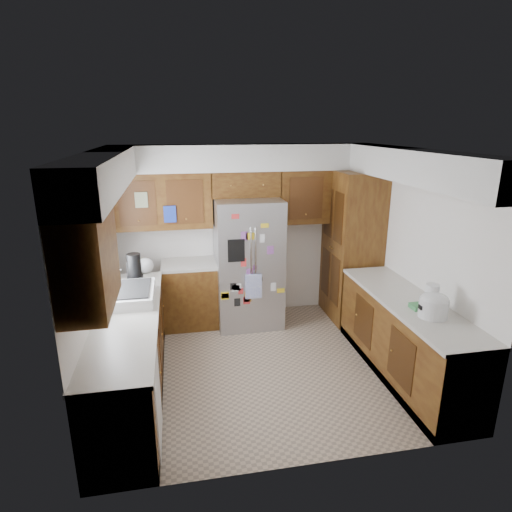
# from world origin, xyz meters

# --- Properties ---
(floor) EXTENTS (3.60, 3.60, 0.00)m
(floor) POSITION_xyz_m (0.00, 0.00, 0.00)
(floor) COLOR tan
(floor) RESTS_ON ground
(room_shell) EXTENTS (3.64, 3.24, 2.52)m
(room_shell) POSITION_xyz_m (-0.11, 0.36, 1.82)
(room_shell) COLOR white
(room_shell) RESTS_ON ground
(left_counter_run) EXTENTS (1.36, 3.20, 0.92)m
(left_counter_run) POSITION_xyz_m (-1.36, 0.03, 0.43)
(left_counter_run) COLOR #43200D
(left_counter_run) RESTS_ON ground
(right_counter_run) EXTENTS (0.63, 2.25, 0.92)m
(right_counter_run) POSITION_xyz_m (1.50, -0.47, 0.42)
(right_counter_run) COLOR #43200D
(right_counter_run) RESTS_ON ground
(pantry) EXTENTS (0.60, 0.90, 2.15)m
(pantry) POSITION_xyz_m (1.50, 1.15, 1.07)
(pantry) COLOR #43200D
(pantry) RESTS_ON ground
(fridge) EXTENTS (0.90, 0.79, 1.80)m
(fridge) POSITION_xyz_m (-0.00, 1.20, 0.90)
(fridge) COLOR #95959A
(fridge) RESTS_ON ground
(bridge_cabinet) EXTENTS (0.96, 0.34, 0.35)m
(bridge_cabinet) POSITION_xyz_m (0.00, 1.43, 1.98)
(bridge_cabinet) COLOR #43200D
(bridge_cabinet) RESTS_ON fridge
(fridge_top_items) EXTENTS (0.75, 0.29, 0.29)m
(fridge_top_items) POSITION_xyz_m (-0.03, 1.42, 2.28)
(fridge_top_items) COLOR #1D2BBB
(fridge_top_items) RESTS_ON bridge_cabinet
(sink_assembly) EXTENTS (0.52, 0.70, 0.37)m
(sink_assembly) POSITION_xyz_m (-1.50, 0.10, 0.99)
(sink_assembly) COLOR white
(sink_assembly) RESTS_ON left_counter_run
(left_counter_clutter) EXTENTS (0.33, 0.83, 0.38)m
(left_counter_clutter) POSITION_xyz_m (-1.46, 0.81, 1.05)
(left_counter_clutter) COLOR black
(left_counter_clutter) RESTS_ON left_counter_run
(rice_cooker) EXTENTS (0.29, 0.28, 0.25)m
(rice_cooker) POSITION_xyz_m (1.50, -0.90, 1.05)
(rice_cooker) COLOR silver
(rice_cooker) RESTS_ON right_counter_run
(paper_towel) EXTENTS (0.14, 0.14, 0.30)m
(paper_towel) POSITION_xyz_m (1.53, -0.81, 1.07)
(paper_towel) COLOR white
(paper_towel) RESTS_ON right_counter_run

